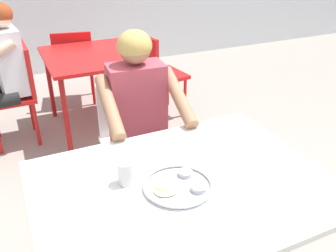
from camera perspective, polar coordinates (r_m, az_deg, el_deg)
The scene contains 9 objects.
table_foreground at distance 1.63m, azimuth 2.36°, elevation -10.77°, with size 1.26×0.95×0.74m.
thali_tray at distance 1.55m, azimuth 1.62°, elevation -9.34°, with size 0.30×0.30×0.03m.
drinking_cup at distance 1.56m, azimuth -6.71°, elevation -7.22°, with size 0.07×0.07×0.11m.
chair_foreground at distance 2.50m, azimuth -5.55°, elevation -1.31°, with size 0.47×0.47×0.82m.
diner_foreground at distance 2.20m, azimuth -4.22°, elevation 1.69°, with size 0.52×0.57×1.22m.
table_background_red at distance 3.45m, azimuth -11.74°, elevation 9.68°, with size 0.84×0.95×0.73m.
chair_red_left at distance 3.44m, azimuth -22.49°, elevation 5.54°, with size 0.42×0.42×0.88m.
chair_red_right at distance 3.66m, azimuth -1.82°, elevation 8.77°, with size 0.45×0.46×0.86m.
chair_red_far at distance 4.09m, azimuth -14.59°, elevation 9.85°, with size 0.49×0.47×0.82m.
Camera 1 is at (-0.57, -1.14, 1.69)m, focal length 38.73 mm.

